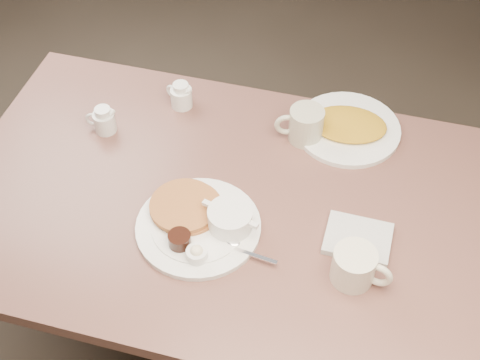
% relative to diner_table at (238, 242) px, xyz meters
% --- Properties ---
extents(diner_table, '(1.50, 0.90, 0.75)m').
position_rel_diner_table_xyz_m(diner_table, '(0.00, 0.00, 0.00)').
color(diner_table, '#84564C').
rests_on(diner_table, ground).
extents(main_plate, '(0.41, 0.38, 0.07)m').
position_rel_diner_table_xyz_m(main_plate, '(-0.07, -0.10, 0.19)').
color(main_plate, white).
rests_on(main_plate, diner_table).
extents(coffee_mug_near, '(0.15, 0.12, 0.09)m').
position_rel_diner_table_xyz_m(coffee_mug_near, '(0.32, -0.15, 0.22)').
color(coffee_mug_near, white).
rests_on(coffee_mug_near, diner_table).
extents(napkin, '(0.16, 0.13, 0.02)m').
position_rel_diner_table_xyz_m(napkin, '(0.32, -0.04, 0.18)').
color(napkin, silver).
rests_on(napkin, diner_table).
extents(coffee_mug_far, '(0.15, 0.12, 0.10)m').
position_rel_diner_table_xyz_m(coffee_mug_far, '(0.12, 0.28, 0.22)').
color(coffee_mug_far, beige).
rests_on(coffee_mug_far, diner_table).
extents(creamer_left, '(0.09, 0.08, 0.08)m').
position_rel_diner_table_xyz_m(creamer_left, '(-0.44, 0.16, 0.21)').
color(creamer_left, white).
rests_on(creamer_left, diner_table).
extents(creamer_right, '(0.09, 0.07, 0.08)m').
position_rel_diner_table_xyz_m(creamer_right, '(-0.26, 0.32, 0.21)').
color(creamer_right, white).
rests_on(creamer_right, diner_table).
extents(hash_plate, '(0.32, 0.32, 0.04)m').
position_rel_diner_table_xyz_m(hash_plate, '(0.23, 0.34, 0.18)').
color(hash_plate, white).
rests_on(hash_plate, diner_table).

